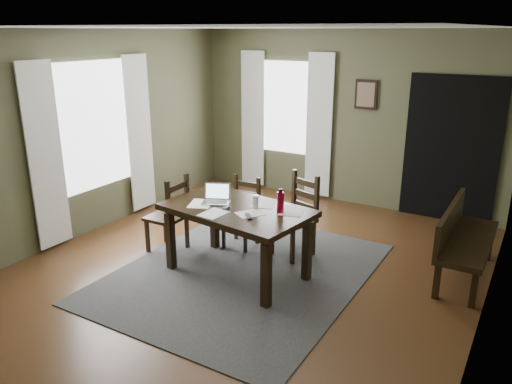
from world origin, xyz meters
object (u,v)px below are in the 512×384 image
Objects in this scene: dining_table at (237,216)px; chair_back_left at (242,213)px; chair_back_right at (296,216)px; chair_end at (170,215)px; bench at (462,236)px; water_bottle at (280,202)px; laptop at (217,197)px.

chair_back_left is (-0.38, 0.72, -0.27)m from dining_table.
dining_table is at bearing -93.62° from chair_back_right.
bench is at bearing 108.22° from chair_end.
dining_table is 6.43× the size of water_bottle.
water_bottle is (0.87, -0.62, 0.50)m from chair_back_left.
chair_end is at bearing 109.31° from bench.
dining_table is 0.92m from chair_back_right.
chair_back_left is at bearing 132.08° from chair_end.
chair_back_left is 1.18m from water_bottle.
chair_back_right is at bearing 5.58° from chair_back_left.
dining_table is at bearing -33.09° from laptop.
chair_end reaches higher than dining_table.
chair_back_left reaches higher than bench.
chair_back_left is at bearing 144.45° from water_bottle.
chair_end reaches higher than chair_back_left.
laptop is (0.08, -0.67, 0.43)m from chair_back_left.
bench is (2.57, 0.51, 0.06)m from chair_back_left.
laptop is at bearing 115.37° from bench.
chair_back_right reaches higher than bench.
water_bottle is at bearing -59.29° from chair_back_right.
bench is 4.00× the size of laptop.
chair_back_right is 3.80× the size of water_bottle.
laptop is (-0.64, -0.78, 0.37)m from chair_back_right.
chair_back_right is (0.34, 0.82, -0.21)m from dining_table.
chair_back_right is (0.72, 0.10, 0.06)m from chair_back_left.
bench is at bearing 8.54° from chair_back_left.
chair_end is at bearing -139.44° from chair_back_left.
dining_table is at bearing 119.30° from bench.
chair_back_left reaches higher than dining_table.
laptop is 1.38× the size of water_bottle.
chair_back_left is at bearing -153.23° from chair_back_right.
chair_back_left is at bearing 125.66° from dining_table.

